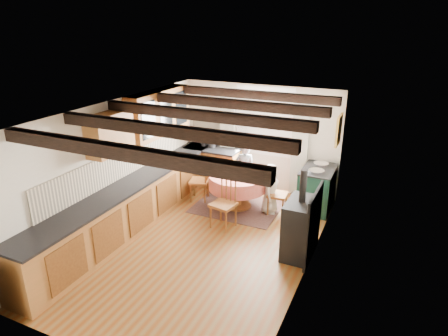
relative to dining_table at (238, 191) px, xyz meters
The scene contains 40 objects.
floor 1.60m from the dining_table, 88.70° to the right, with size 3.60×5.50×0.00m, color brown.
ceiling 2.57m from the dining_table, 88.70° to the right, with size 3.60×5.50×0.00m, color white.
wall_back 1.45m from the dining_table, 88.29° to the left, with size 3.60×0.00×2.40m, color silver.
wall_front 4.39m from the dining_table, 89.53° to the right, with size 3.60×0.00×2.40m, color silver.
wall_left 2.50m from the dining_table, 138.49° to the right, with size 0.00×5.50×2.40m, color silver.
wall_right 2.55m from the dining_table, 40.40° to the right, with size 0.00×5.50×2.40m, color silver.
beam_a 4.06m from the dining_table, 89.43° to the right, with size 3.60×0.16×0.16m, color black.
beam_b 3.22m from the dining_table, 89.21° to the right, with size 3.60×0.16×0.16m, color black.
beam_c 2.50m from the dining_table, 88.70° to the right, with size 3.60×0.16×0.16m, color black.
beam_d 2.03m from the dining_table, 86.40° to the right, with size 3.60×0.16×0.16m, color black.
beam_e 2.00m from the dining_table, 85.38° to the left, with size 3.60×0.16×0.16m, color black.
splash_left 2.31m from the dining_table, 144.12° to the right, with size 0.02×4.50×0.55m, color beige.
splash_back 1.73m from the dining_table, 129.55° to the left, with size 1.40×0.02×0.55m, color beige.
base_cabinet_left 2.14m from the dining_table, 133.16° to the right, with size 0.60×5.30×0.88m, color #A25D2B.
base_cabinet_back 1.35m from the dining_table, 138.80° to the left, with size 1.30×0.60×0.88m, color #A25D2B.
worktop_left 2.19m from the dining_table, 132.77° to the right, with size 0.64×5.30×0.04m, color black.
worktop_back 1.44m from the dining_table, 139.45° to the left, with size 1.30×0.64×0.04m, color black.
wall_cabinet_glass 2.28m from the dining_table, 167.21° to the right, with size 0.34×1.80×0.90m, color #A25D2B.
wall_cabinet_solid 2.89m from the dining_table, 130.58° to the right, with size 0.34×0.90×0.70m, color #A25D2B.
window_frame 1.71m from the dining_table, 83.42° to the left, with size 1.34×0.03×1.54m, color white.
window_pane 1.71m from the dining_table, 83.44° to the left, with size 1.20×0.01×1.40m, color white.
curtain_left 1.50m from the dining_table, 123.29° to the left, with size 0.35×0.10×2.10m, color #B8BFAE.
curtain_right 1.64m from the dining_table, 47.84° to the left, with size 0.35×0.10×2.10m, color #B8BFAE.
curtain_rod 2.14m from the dining_table, 82.91° to the left, with size 0.03×0.03×2.00m, color black.
wall_picture 2.37m from the dining_table, 22.24° to the left, with size 0.04×0.50×0.60m, color gold.
wall_plate 2.08m from the dining_table, 46.86° to the left, with size 0.30×0.30×0.02m, color silver.
rug 0.36m from the dining_table, ahead, with size 1.75×1.36×0.01m, color #37201D.
dining_table is the anchor object (origin of this frame).
chair_near 0.90m from the dining_table, 84.95° to the right, with size 0.43×0.45×1.01m, color brown, non-canonical shape.
chair_left 0.91m from the dining_table, behind, with size 0.41×0.43×0.96m, color brown, non-canonical shape.
chair_right 0.85m from the dining_table, ahead, with size 0.39×0.41×0.91m, color brown, non-canonical shape.
aga_range 1.64m from the dining_table, 23.03° to the left, with size 0.63×0.98×0.90m, color #0E2D23, non-canonical shape.
cast_iron_stove 2.06m from the dining_table, 36.91° to the right, with size 0.46×0.76×1.52m, color black, non-canonical shape.
child_far 0.68m from the dining_table, 98.75° to the left, with size 0.44×0.29×1.21m, color slate.
child_right 0.70m from the dining_table, ahead, with size 0.51×0.33×1.04m, color beige.
bowl_a 0.55m from the dining_table, 90.00° to the left, with size 0.24×0.24×0.06m, color silver.
bowl_b 0.41m from the dining_table, 122.94° to the right, with size 0.18×0.18×0.06m, color silver.
cup 0.54m from the dining_table, 64.03° to the left, with size 0.11×0.11×0.10m, color silver.
canister_tall 1.72m from the dining_table, 142.80° to the left, with size 0.14×0.14×0.24m, color #262628.
canister_wide 1.52m from the dining_table, 139.12° to the left, with size 0.18×0.18×0.20m, color #262628.
Camera 1 is at (2.81, -5.36, 3.72)m, focal length 31.57 mm.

